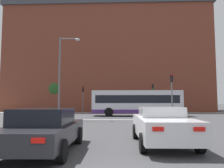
% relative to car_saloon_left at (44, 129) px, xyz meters
% --- Properties ---
extents(stop_line_strip, '(8.44, 0.30, 0.01)m').
position_rel_car_saloon_left_xyz_m(stop_line_strip, '(2.11, 13.27, -0.72)').
color(stop_line_strip, silver).
rests_on(stop_line_strip, ground_plane).
extents(far_pavement, '(69.38, 2.50, 0.01)m').
position_rel_car_saloon_left_xyz_m(far_pavement, '(2.11, 26.64, -0.72)').
color(far_pavement, gray).
rests_on(far_pavement, ground_plane).
extents(brick_civic_building, '(37.17, 14.47, 26.17)m').
position_rel_car_saloon_left_xyz_m(brick_civic_building, '(0.04, 36.04, 9.34)').
color(brick_civic_building, brown).
rests_on(brick_civic_building, ground_plane).
extents(car_saloon_left, '(2.16, 4.51, 1.40)m').
position_rel_car_saloon_left_xyz_m(car_saloon_left, '(0.00, 0.00, 0.00)').
color(car_saloon_left, '#232328').
rests_on(car_saloon_left, ground_plane).
extents(car_roadster_right, '(2.06, 4.52, 1.42)m').
position_rel_car_saloon_left_xyz_m(car_roadster_right, '(4.11, 1.33, 0.00)').
color(car_roadster_right, silver).
rests_on(car_roadster_right, ground_plane).
extents(bus_crossing_lead, '(10.36, 2.65, 2.96)m').
position_rel_car_saloon_left_xyz_m(bus_crossing_lead, '(4.44, 18.72, 0.87)').
color(bus_crossing_lead, silver).
rests_on(bus_crossing_lead, ground_plane).
extents(traffic_light_near_right, '(0.26, 0.31, 4.37)m').
position_rel_car_saloon_left_xyz_m(traffic_light_near_right, '(7.51, 14.06, 2.20)').
color(traffic_light_near_right, slate).
rests_on(traffic_light_near_right, ground_plane).
extents(traffic_light_far_left, '(0.26, 0.31, 3.98)m').
position_rel_car_saloon_left_xyz_m(traffic_light_far_left, '(-3.15, 25.77, 1.96)').
color(traffic_light_far_left, slate).
rests_on(traffic_light_far_left, ground_plane).
extents(traffic_light_far_right, '(0.26, 0.31, 4.34)m').
position_rel_car_saloon_left_xyz_m(traffic_light_far_right, '(7.50, 26.26, 2.19)').
color(traffic_light_far_right, slate).
rests_on(traffic_light_far_right, ground_plane).
extents(street_lamp_junction, '(2.04, 0.36, 7.91)m').
position_rel_car_saloon_left_xyz_m(street_lamp_junction, '(-2.99, 13.37, 4.05)').
color(street_lamp_junction, slate).
rests_on(street_lamp_junction, ground_plane).
extents(pedestrian_waiting, '(0.27, 0.42, 1.81)m').
position_rel_car_saloon_left_xyz_m(pedestrian_waiting, '(6.91, 26.87, 0.35)').
color(pedestrian_waiting, brown).
rests_on(pedestrian_waiting, ground_plane).
extents(pedestrian_walking_east, '(0.45, 0.43, 1.76)m').
position_rel_car_saloon_left_xyz_m(pedestrian_walking_east, '(-1.06, 26.07, 0.32)').
color(pedestrian_walking_east, black).
rests_on(pedestrian_walking_east, ground_plane).
extents(pedestrian_walking_west, '(0.32, 0.45, 1.79)m').
position_rel_car_saloon_left_xyz_m(pedestrian_walking_west, '(5.05, 27.43, 0.33)').
color(pedestrian_walking_west, black).
rests_on(pedestrian_walking_west, ground_plane).
extents(tree_by_building, '(4.42, 4.42, 6.23)m').
position_rel_car_saloon_left_xyz_m(tree_by_building, '(-8.62, 31.08, 3.18)').
color(tree_by_building, '#4C3823').
rests_on(tree_by_building, ground_plane).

